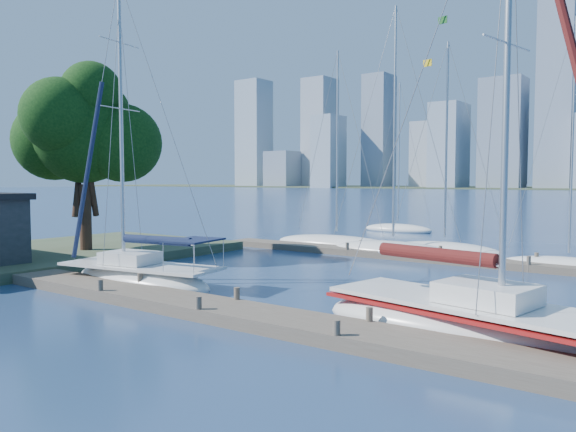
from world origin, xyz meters
The scene contains 12 objects.
ground centered at (0.00, 0.00, 0.00)m, with size 700.00×700.00×0.00m, color navy.
near_dock centered at (0.00, 0.00, 0.20)m, with size 26.00×2.00×0.40m, color #4F453A.
far_dock centered at (2.00, 16.00, 0.18)m, with size 30.00×1.80×0.36m, color #4F453A.
shore centered at (-17.00, 3.00, 0.25)m, with size 12.00×22.00×0.50m, color #38472D.
tree centered at (-15.32, 5.51, 7.27)m, with size 8.04×7.34×10.76m.
sailboat_navy centered at (-6.22, 1.90, 1.11)m, with size 7.95×3.72×13.23m.
sailboat_maroon centered at (7.30, 2.36, 1.10)m, with size 9.06×4.43×14.25m.
bg_boat_0 centered at (-6.59, 18.29, 0.27)m, with size 9.49×5.74×13.11m.
bg_boat_1 centered at (-1.88, 16.86, 0.30)m, with size 7.98×3.11×14.76m.
bg_boat_2 centered at (0.51, 18.78, 0.28)m, with size 7.10×2.69×12.76m.
bg_boat_3 centered at (7.44, 17.01, 0.24)m, with size 6.74×3.61×12.54m.
bg_boat_6 centered at (-8.33, 31.37, 0.26)m, with size 6.36×2.71×13.02m.
Camera 1 is at (12.40, -13.17, 4.39)m, focal length 35.00 mm.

